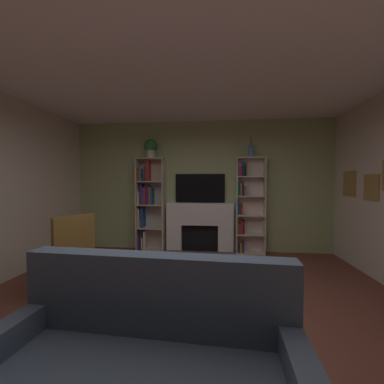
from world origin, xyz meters
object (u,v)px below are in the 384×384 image
(tv, at_px, (200,188))
(coffee_table, at_px, (168,305))
(bookshelf_right, at_px, (247,206))
(vase_with_flowers, at_px, (251,150))
(fireplace, at_px, (200,226))
(potted_plant, at_px, (151,148))
(armchair, at_px, (67,252))
(bookshelf_left, at_px, (148,204))

(tv, bearing_deg, coffee_table, -90.95)
(bookshelf_right, relative_size, vase_with_flowers, 4.59)
(fireplace, height_order, potted_plant, potted_plant)
(fireplace, relative_size, vase_with_flowers, 3.48)
(bookshelf_right, bearing_deg, coffee_table, -108.99)
(bookshelf_right, height_order, armchair, bookshelf_right)
(fireplace, distance_m, bookshelf_right, 1.08)
(bookshelf_right, xyz_separation_m, armchair, (-2.59, -2.11, -0.44))
(coffee_table, bearing_deg, bookshelf_right, 71.01)
(vase_with_flowers, height_order, coffee_table, vase_with_flowers)
(fireplace, xyz_separation_m, bookshelf_right, (0.98, 0.01, 0.45))
(bookshelf_left, height_order, potted_plant, potted_plant)
(bookshelf_left, bearing_deg, armchair, -103.16)
(coffee_table, bearing_deg, potted_plant, 108.64)
(tv, relative_size, vase_with_flowers, 2.44)
(vase_with_flowers, xyz_separation_m, armchair, (-2.65, -2.06, -1.58))
(potted_plant, distance_m, armchair, 2.70)
(bookshelf_right, bearing_deg, armchair, -140.79)
(armchair, bearing_deg, bookshelf_right, 39.21)
(tv, xyz_separation_m, potted_plant, (-1.05, -0.12, 0.86))
(coffee_table, bearing_deg, fireplace, 89.03)
(tv, relative_size, coffee_table, 1.21)
(bookshelf_right, distance_m, coffee_table, 3.24)
(bookshelf_left, height_order, coffee_table, bookshelf_left)
(fireplace, height_order, bookshelf_right, bookshelf_right)
(tv, height_order, armchair, tv)
(bookshelf_right, distance_m, armchair, 3.37)
(bookshelf_right, xyz_separation_m, vase_with_flowers, (0.06, -0.05, 1.14))
(bookshelf_right, bearing_deg, vase_with_flowers, -39.82)
(tv, relative_size, bookshelf_left, 0.53)
(potted_plant, bearing_deg, bookshelf_right, 1.50)
(bookshelf_left, xyz_separation_m, armchair, (-0.49, -2.08, -0.46))
(fireplace, relative_size, bookshelf_right, 0.76)
(potted_plant, height_order, armchair, potted_plant)
(bookshelf_left, relative_size, vase_with_flowers, 4.59)
(tv, height_order, bookshelf_left, bookshelf_left)
(fireplace, height_order, armchair, armchair)
(armchair, xyz_separation_m, coffee_table, (1.55, -0.90, -0.17))
(armchair, bearing_deg, coffee_table, -30.06)
(tv, bearing_deg, armchair, -126.36)
(bookshelf_left, bearing_deg, coffee_table, -70.37)
(bookshelf_left, relative_size, coffee_table, 2.27)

